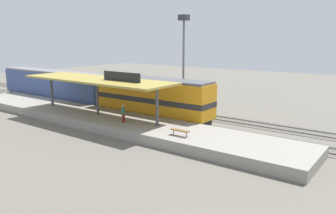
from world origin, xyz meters
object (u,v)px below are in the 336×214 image
passenger_carriage_single (53,85)px  freight_car (150,93)px  person_waiting (123,113)px  platform_bench (180,131)px  locomotive (152,98)px  light_mast (184,42)px

passenger_carriage_single → freight_car: (4.60, -13.92, -0.34)m
freight_car → person_waiting: (-10.09, -5.01, -0.12)m
platform_bench → person_waiting: person_waiting is taller
platform_bench → passenger_carriage_single: passenger_carriage_single is taller
locomotive → passenger_carriage_single: locomotive is taller
platform_bench → person_waiting: bearing=85.7°
freight_car → passenger_carriage_single: bearing=108.3°
locomotive → light_mast: (7.80, 1.13, 5.99)m
passenger_carriage_single → freight_car: 14.67m
locomotive → light_mast: bearing=8.2°
locomotive → platform_bench: bearing=-127.5°
person_waiting → locomotive: bearing=9.6°
locomotive → freight_car: size_ratio=1.20×
locomotive → light_mast: 9.90m
light_mast → freight_car: bearing=137.3°
freight_car → person_waiting: bearing=-153.6°
locomotive → person_waiting: (-5.49, -0.93, -0.56)m
locomotive → freight_car: bearing=41.6°
platform_bench → locomotive: bearing=52.5°
locomotive → freight_car: (4.60, 4.08, -0.44)m
passenger_carriage_single → light_mast: size_ratio=1.71×
locomotive → passenger_carriage_single: size_ratio=0.72×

